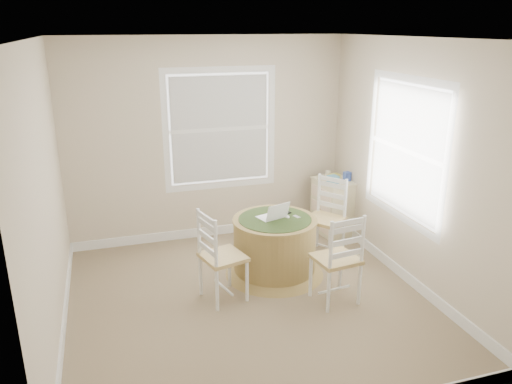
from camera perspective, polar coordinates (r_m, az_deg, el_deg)
name	(u,v)px	position (r m, az deg, el deg)	size (l,w,h in m)	color
room	(260,175)	(4.93, 0.41, 1.95)	(3.64, 3.64, 2.64)	#8D7659
round_table	(275,244)	(5.65, 2.14, -5.93)	(1.12, 1.12, 0.67)	olive
chair_left	(223,256)	(5.12, -3.79, -7.36)	(0.42, 0.40, 0.95)	white
chair_near	(336,258)	(5.13, 9.12, -7.50)	(0.42, 0.40, 0.95)	white
chair_right	(324,219)	(6.11, 7.78, -3.06)	(0.42, 0.40, 0.95)	white
laptop	(273,216)	(5.54, 1.93, -2.73)	(0.36, 0.33, 0.21)	white
mouse	(287,217)	(5.58, 3.57, -2.84)	(0.05, 0.08, 0.03)	white
phone	(297,217)	(5.60, 4.68, -2.87)	(0.04, 0.09, 0.02)	#B7BABF
keys	(288,213)	(5.70, 3.66, -2.42)	(0.06, 0.05, 0.03)	black
corner_chest	(333,206)	(6.82, 8.80, -1.65)	(0.50, 0.62, 0.75)	beige
tissue_box	(333,179)	(6.55, 8.79, 1.43)	(0.12, 0.12, 0.10)	#5099B8
box_yellow	(334,176)	(6.75, 8.89, 1.76)	(0.15, 0.10, 0.06)	#D3CB4A
box_blue	(347,176)	(6.68, 10.34, 1.77)	(0.08, 0.08, 0.12)	#364FA3
cup_cream	(328,174)	(6.78, 8.24, 2.01)	(0.07, 0.07, 0.09)	beige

